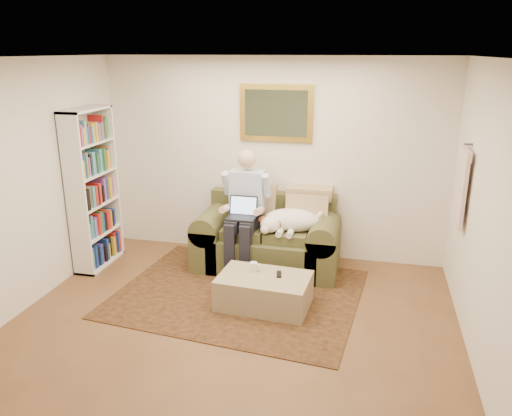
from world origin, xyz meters
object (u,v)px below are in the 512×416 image
at_px(sleeping_dog, 292,220).
at_px(coffee_mug, 254,267).
at_px(sofa, 268,244).
at_px(bookshelf, 93,189).
at_px(seated_man, 244,213).
at_px(laptop, 242,212).
at_px(ottoman, 264,291).

relative_size(sleeping_dog, coffee_mug, 7.36).
height_order(sofa, bookshelf, bookshelf).
bearing_deg(sofa, bookshelf, -169.08).
distance_m(seated_man, bookshelf, 1.91).
bearing_deg(laptop, coffee_mug, -66.01).
height_order(laptop, sleeping_dog, laptop).
height_order(sofa, seated_man, seated_man).
distance_m(sofa, laptop, 0.60).
bearing_deg(bookshelf, laptop, 5.51).
height_order(laptop, coffee_mug, laptop).
distance_m(sleeping_dog, coffee_mug, 0.93).
xyz_separation_m(seated_man, laptop, (-0.00, -0.07, 0.04)).
bearing_deg(ottoman, sofa, 100.07).
height_order(laptop, ottoman, laptop).
distance_m(sofa, ottoman, 1.06).
height_order(ottoman, coffee_mug, coffee_mug).
xyz_separation_m(sofa, coffee_mug, (0.04, -0.93, 0.09)).
relative_size(laptop, bookshelf, 0.17).
bearing_deg(sofa, laptop, -138.98).
relative_size(sofa, ottoman, 1.85).
relative_size(seated_man, bookshelf, 0.75).
bearing_deg(laptop, sleeping_dog, 13.64).
distance_m(coffee_mug, bookshelf, 2.33).
distance_m(seated_man, laptop, 0.08).
distance_m(laptop, ottoman, 1.11).
bearing_deg(sofa, ottoman, -79.93).
distance_m(sofa, sleeping_dog, 0.50).
relative_size(seated_man, coffee_mug, 15.04).
relative_size(laptop, ottoman, 0.36).
height_order(sofa, ottoman, sofa).
height_order(sofa, sleeping_dog, sofa).
xyz_separation_m(seated_man, bookshelf, (-1.88, -0.25, 0.25)).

